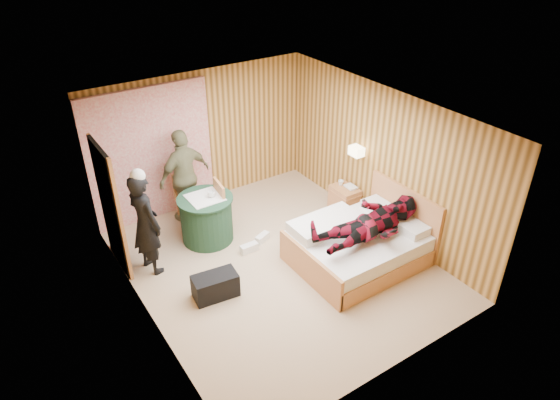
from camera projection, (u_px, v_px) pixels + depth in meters
floor at (277, 264)px, 7.94m from camera, size 4.20×5.00×0.01m
ceiling at (276, 116)px, 6.65m from camera, size 4.20×5.00×0.01m
wall_back at (202, 138)px, 9.08m from camera, size 4.20×0.02×2.50m
wall_left at (138, 243)px, 6.30m from camera, size 0.02×5.00×2.50m
wall_right at (382, 161)px, 8.29m from camera, size 0.02×5.00×2.50m
curtain at (151, 155)px, 8.58m from camera, size 2.20×0.08×2.40m
doorway at (110, 208)px, 7.44m from camera, size 0.06×0.90×2.05m
wall_lamp at (357, 151)px, 8.50m from camera, size 0.26×0.24×0.16m
bed at (358, 244)px, 7.87m from camera, size 1.97×1.52×1.04m
nightstand at (344, 200)px, 9.13m from camera, size 0.39×0.53×0.51m
round_table at (207, 218)px, 8.32m from camera, size 0.92×0.92×0.82m
chair_far at (188, 193)px, 8.78m from camera, size 0.43×0.43×0.93m
chair_near at (214, 206)px, 8.31m from camera, size 0.52×0.52×1.01m
duffel_bag at (215, 286)px, 7.21m from camera, size 0.68×0.42×0.36m
sneaker_left at (249, 248)px, 8.19m from camera, size 0.30×0.12×0.13m
sneaker_right at (262, 238)px, 8.44m from camera, size 0.30×0.21×0.12m
woman_standing at (145, 224)px, 7.42m from camera, size 0.54×0.69×1.67m
man_at_table at (185, 176)px, 8.64m from camera, size 1.08×0.62×1.72m
man_on_bed at (373, 216)px, 7.39m from camera, size 0.86×0.67×1.77m
book_lower at (347, 189)px, 8.97m from camera, size 0.17×0.23×0.02m
book_upper at (347, 188)px, 8.96m from camera, size 0.17×0.23×0.02m
cup_nightstand at (341, 183)px, 9.08m from camera, size 0.11×0.11×0.09m
cup_table at (211, 194)px, 8.10m from camera, size 0.16×0.16×0.10m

